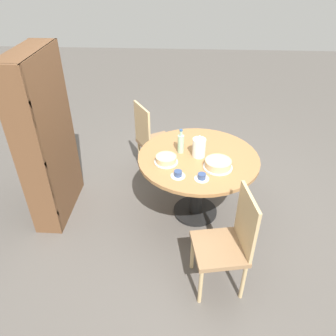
# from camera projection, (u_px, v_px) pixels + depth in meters

# --- Properties ---
(ground_plane) EXTENTS (14.00, 14.00, 0.00)m
(ground_plane) POSITION_uv_depth(u_px,v_px,m) (195.00, 212.00, 3.72)
(ground_plane) COLOR #56514C
(dining_table) EXTENTS (1.22, 1.22, 0.75)m
(dining_table) POSITION_uv_depth(u_px,v_px,m) (198.00, 169.00, 3.38)
(dining_table) COLOR black
(dining_table) RESTS_ON ground_plane
(chair_a) EXTENTS (0.49, 0.49, 0.97)m
(chair_a) POSITION_uv_depth(u_px,v_px,m) (228.00, 242.00, 2.68)
(chair_a) COLOR tan
(chair_a) RESTS_ON ground_plane
(chair_b) EXTENTS (0.58, 0.58, 0.97)m
(chair_b) POSITION_uv_depth(u_px,v_px,m) (152.00, 139.00, 4.09)
(chair_b) COLOR tan
(chair_b) RESTS_ON ground_plane
(bookshelf) EXTENTS (0.85, 0.28, 1.77)m
(bookshelf) POSITION_uv_depth(u_px,v_px,m) (48.00, 141.00, 3.30)
(bookshelf) COLOR brown
(bookshelf) RESTS_ON ground_plane
(coffee_pot) EXTENTS (0.13, 0.13, 0.23)m
(coffee_pot) POSITION_uv_depth(u_px,v_px,m) (199.00, 147.00, 3.25)
(coffee_pot) COLOR white
(coffee_pot) RESTS_ON dining_table
(water_bottle) EXTENTS (0.07, 0.07, 0.26)m
(water_bottle) POSITION_uv_depth(u_px,v_px,m) (181.00, 143.00, 3.31)
(water_bottle) COLOR #99C6A3
(water_bottle) RESTS_ON dining_table
(cake_main) EXTENTS (0.28, 0.28, 0.08)m
(cake_main) POSITION_uv_depth(u_px,v_px,m) (218.00, 164.00, 3.11)
(cake_main) COLOR silver
(cake_main) RESTS_ON dining_table
(cake_second) EXTENTS (0.23, 0.23, 0.07)m
(cake_second) POSITION_uv_depth(u_px,v_px,m) (166.00, 160.00, 3.19)
(cake_second) COLOR silver
(cake_second) RESTS_ON dining_table
(cup_a) EXTENTS (0.13, 0.13, 0.06)m
(cup_a) POSITION_uv_depth(u_px,v_px,m) (202.00, 177.00, 2.97)
(cup_a) COLOR silver
(cup_a) RESTS_ON dining_table
(cup_b) EXTENTS (0.13, 0.13, 0.06)m
(cup_b) POSITION_uv_depth(u_px,v_px,m) (178.00, 174.00, 3.00)
(cup_b) COLOR silver
(cup_b) RESTS_ON dining_table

